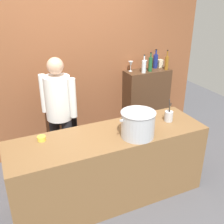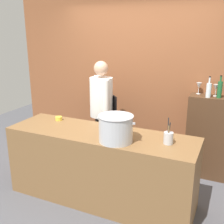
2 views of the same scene
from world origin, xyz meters
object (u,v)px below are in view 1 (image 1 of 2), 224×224
Objects in this scene: spice_tin_cream at (160,63)px; wine_bottle_green at (150,64)px; wine_glass_tall at (145,63)px; wine_glass_short at (131,64)px; chef at (59,109)px; wine_bottle_clear at (144,66)px; stockpot_large at (138,124)px; wine_bottle_amber at (167,63)px; utensil_crock at (169,116)px; butter_jar at (42,138)px; wine_bottle_cobalt at (156,61)px.

wine_bottle_green is at bearing -152.87° from spice_tin_cream.
wine_glass_short is at bearing 167.80° from wine_glass_tall.
chef is 1.53m from wine_bottle_clear.
spice_tin_cream reaches higher than stockpot_large.
utensil_crock is at bearing -122.60° from wine_bottle_amber.
spice_tin_cream is (2.24, 1.09, 0.34)m from butter_jar.
butter_jar is 2.19m from wine_glass_tall.
wine_bottle_green is (0.40, 1.12, 0.35)m from utensil_crock.
chef is at bearing -167.94° from wine_bottle_green.
wine_bottle_amber is 0.30m from wine_bottle_green.
spice_tin_cream is at bearing 22.72° from wine_bottle_clear.
butter_jar is (-1.01, 0.35, -0.12)m from stockpot_large.
wine_glass_tall reaches higher than butter_jar.
wine_bottle_cobalt is 1.90× the size of wine_glass_tall.
wine_glass_short is (0.12, 1.25, 0.35)m from utensil_crock.
chef reaches higher than stockpot_large.
wine_glass_short is (1.67, 1.07, 0.39)m from butter_jar.
butter_jar is 0.30× the size of wine_bottle_green.
wine_bottle_cobalt is at bearing 0.24° from wine_glass_short.
wine_bottle_amber reaches higher than stockpot_large.
spice_tin_cream is (0.57, 0.02, -0.05)m from wine_glass_short.
chef is 18.17× the size of butter_jar.
butter_jar is at bearing -157.85° from wine_bottle_amber.
utensil_crock is at bearing -118.58° from spice_tin_cream.
butter_jar is 2.51m from spice_tin_cream.
wine_bottle_green is (1.95, 0.94, 0.40)m from butter_jar.
wine_bottle_green reaches higher than stockpot_large.
wine_glass_tall is (0.08, 0.11, 0.01)m from wine_bottle_clear.
wine_bottle_clear is 1.75× the size of wine_glass_short.
chef is 10.09× the size of wine_glass_tall.
wine_bottle_cobalt is (2.14, 1.08, 0.40)m from butter_jar.
stockpot_large is 4.88× the size of butter_jar.
wine_glass_short is (-0.47, -0.00, -0.00)m from wine_bottle_cobalt.
butter_jar is (-1.55, 0.18, -0.04)m from utensil_crock.
wine_bottle_green is (1.60, 0.34, 0.36)m from chef.
wine_bottle_cobalt reaches higher than utensil_crock.
utensil_crock is 0.92× the size of wine_bottle_amber.
butter_jar is at bearing 160.83° from stockpot_large.
wine_bottle_clear reaches higher than stockpot_large.
wine_bottle_green reaches higher than wine_glass_tall.
chef is 1.64m from wine_glass_tall.
utensil_crock is at bearing -6.54° from butter_jar.
wine_bottle_green is at bearing -56.37° from wine_glass_tall.
chef reaches higher than wine_bottle_cobalt.
stockpot_large is 1.56× the size of wine_bottle_clear.
spice_tin_cream is at bearing 7.55° from wine_bottle_cobalt.
wine_bottle_green is (-0.30, 0.03, 0.00)m from wine_bottle_amber.
wine_bottle_amber is at bearing 22.15° from butter_jar.
wine_bottle_cobalt is at bearing 26.95° from wine_bottle_clear.
wine_glass_short reaches higher than utensil_crock.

